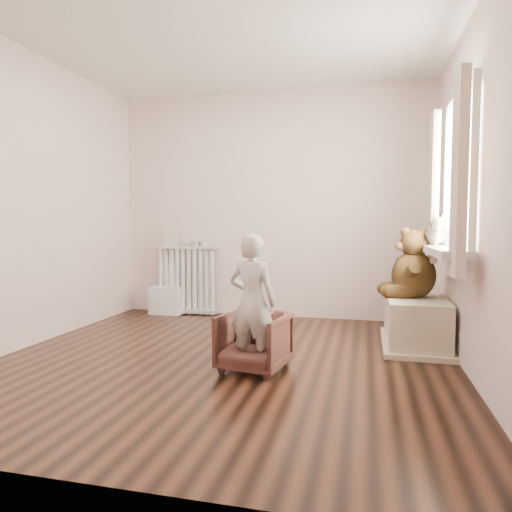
% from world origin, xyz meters
% --- Properties ---
extents(floor, '(3.60, 3.60, 0.01)m').
position_xyz_m(floor, '(0.00, 0.00, 0.00)').
color(floor, black).
rests_on(floor, ground).
extents(ceiling, '(3.60, 3.60, 0.01)m').
position_xyz_m(ceiling, '(0.00, 0.00, 2.60)').
color(ceiling, white).
rests_on(ceiling, ground).
extents(back_wall, '(3.60, 0.02, 2.60)m').
position_xyz_m(back_wall, '(0.00, 1.80, 1.30)').
color(back_wall, white).
rests_on(back_wall, ground).
extents(front_wall, '(3.60, 0.02, 2.60)m').
position_xyz_m(front_wall, '(0.00, -1.80, 1.30)').
color(front_wall, white).
rests_on(front_wall, ground).
extents(left_wall, '(0.02, 3.60, 2.60)m').
position_xyz_m(left_wall, '(-1.80, 0.00, 1.30)').
color(left_wall, white).
rests_on(left_wall, ground).
extents(right_wall, '(0.02, 3.60, 2.60)m').
position_xyz_m(right_wall, '(1.80, 0.00, 1.30)').
color(right_wall, white).
rests_on(right_wall, ground).
extents(window, '(0.03, 0.90, 1.10)m').
position_xyz_m(window, '(1.76, 0.30, 1.45)').
color(window, white).
rests_on(window, right_wall).
extents(window_sill, '(0.22, 1.10, 0.06)m').
position_xyz_m(window_sill, '(1.67, 0.30, 0.87)').
color(window_sill, silver).
rests_on(window_sill, right_wall).
extents(curtain_left, '(0.06, 0.26, 1.30)m').
position_xyz_m(curtain_left, '(1.65, -0.27, 1.39)').
color(curtain_left, beige).
rests_on(curtain_left, right_wall).
extents(curtain_right, '(0.06, 0.26, 1.30)m').
position_xyz_m(curtain_right, '(1.65, 0.87, 1.39)').
color(curtain_right, beige).
rests_on(curtain_right, right_wall).
extents(radiator, '(0.77, 0.15, 0.82)m').
position_xyz_m(radiator, '(-1.01, 1.68, 0.39)').
color(radiator, silver).
rests_on(radiator, floor).
extents(paper_doll, '(0.18, 0.02, 0.29)m').
position_xyz_m(paper_doll, '(-1.20, 1.68, 0.96)').
color(paper_doll, beige).
rests_on(paper_doll, radiator).
extents(tin_a, '(0.10, 0.10, 0.06)m').
position_xyz_m(tin_a, '(-0.89, 1.68, 0.85)').
color(tin_a, '#A59E8C').
rests_on(tin_a, radiator).
extents(tin_b, '(0.10, 0.10, 0.06)m').
position_xyz_m(tin_b, '(-0.79, 1.68, 0.84)').
color(tin_b, '#A59E8C').
rests_on(tin_b, radiator).
extents(toy_vanity, '(0.38, 0.27, 0.60)m').
position_xyz_m(toy_vanity, '(-1.24, 1.65, 0.28)').
color(toy_vanity, silver).
rests_on(toy_vanity, floor).
extents(armchair, '(0.54, 0.55, 0.43)m').
position_xyz_m(armchair, '(0.29, -0.21, 0.21)').
color(armchair, '#4F2A24').
rests_on(armchair, floor).
extents(child, '(0.40, 0.30, 0.99)m').
position_xyz_m(child, '(0.29, -0.26, 0.52)').
color(child, silver).
rests_on(child, armchair).
extents(toy_bench, '(0.49, 0.93, 0.44)m').
position_xyz_m(toy_bench, '(1.52, 0.79, 0.20)').
color(toy_bench, beige).
rests_on(toy_bench, floor).
extents(teddy_bear, '(0.54, 0.44, 0.60)m').
position_xyz_m(teddy_bear, '(1.50, 0.82, 0.67)').
color(teddy_bear, '#34220E').
rests_on(teddy_bear, toy_bench).
extents(plush_cat, '(0.24, 0.32, 0.24)m').
position_xyz_m(plush_cat, '(1.66, 0.70, 1.00)').
color(plush_cat, slate).
rests_on(plush_cat, window_sill).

